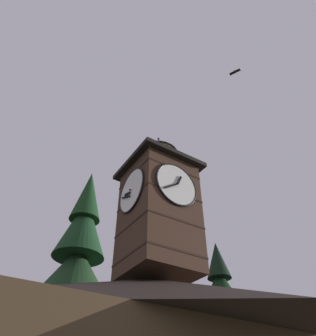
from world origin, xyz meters
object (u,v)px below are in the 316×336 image
at_px(clock_tower, 159,205).
at_px(moon, 134,315).
at_px(pine_tree_behind, 69,312).
at_px(flying_bird_high, 235,72).

relative_size(clock_tower, moon, 4.49).
bearing_deg(pine_tree_behind, clock_tower, 103.14).
relative_size(pine_tree_behind, moon, 8.61).
bearing_deg(clock_tower, pine_tree_behind, -76.86).
height_order(pine_tree_behind, flying_bird_high, flying_bird_high).
distance_m(clock_tower, flying_bird_high, 9.21).
distance_m(pine_tree_behind, moon, 29.88).
bearing_deg(moon, clock_tower, 63.06).
bearing_deg(moon, flying_bird_high, 69.37).
distance_m(clock_tower, pine_tree_behind, 8.36).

